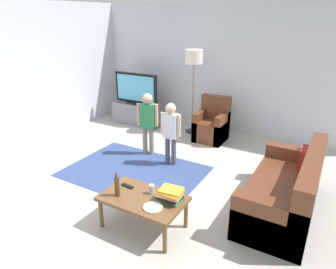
{
  "coord_description": "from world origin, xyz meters",
  "views": [
    {
      "loc": [
        2.26,
        -3.31,
        2.42
      ],
      "look_at": [
        0.0,
        0.6,
        0.65
      ],
      "focal_mm": 32.49,
      "sensor_mm": 36.0,
      "label": 1
    }
  ],
  "objects_px": {
    "book_stack": "(170,195)",
    "bottle": "(117,186)",
    "tv": "(136,89)",
    "couch": "(289,193)",
    "tv_stand": "(138,114)",
    "child_center": "(171,128)",
    "child_near_tv": "(148,119)",
    "armchair": "(212,126)",
    "coffee_table": "(143,201)",
    "tv_remote": "(127,186)",
    "plate": "(153,207)",
    "floor_lamp": "(194,61)",
    "soda_can": "(152,189)"
  },
  "relations": [
    {
      "from": "tv",
      "to": "book_stack",
      "type": "relative_size",
      "value": 3.69
    },
    {
      "from": "child_center",
      "to": "book_stack",
      "type": "bearing_deg",
      "value": -60.68
    },
    {
      "from": "coffee_table",
      "to": "tv",
      "type": "bearing_deg",
      "value": 126.56
    },
    {
      "from": "floor_lamp",
      "to": "bottle",
      "type": "relative_size",
      "value": 5.85
    },
    {
      "from": "tv",
      "to": "plate",
      "type": "distance_m",
      "value": 4.08
    },
    {
      "from": "tv",
      "to": "couch",
      "type": "bearing_deg",
      "value": -26.76
    },
    {
      "from": "armchair",
      "to": "bottle",
      "type": "distance_m",
      "value": 3.19
    },
    {
      "from": "tv_remote",
      "to": "plate",
      "type": "xyz_separation_m",
      "value": [
        0.52,
        -0.22,
        -0.0
      ]
    },
    {
      "from": "tv",
      "to": "child_center",
      "type": "height_order",
      "value": "tv"
    },
    {
      "from": "couch",
      "to": "child_center",
      "type": "height_order",
      "value": "child_center"
    },
    {
      "from": "coffee_table",
      "to": "tv_stand",
      "type": "bearing_deg",
      "value": 126.38
    },
    {
      "from": "child_near_tv",
      "to": "bottle",
      "type": "distance_m",
      "value": 2.1
    },
    {
      "from": "child_near_tv",
      "to": "bottle",
      "type": "bearing_deg",
      "value": -66.45
    },
    {
      "from": "floor_lamp",
      "to": "coffee_table",
      "type": "distance_m",
      "value": 3.57
    },
    {
      "from": "child_center",
      "to": "tv_remote",
      "type": "xyz_separation_m",
      "value": [
        0.25,
        -1.54,
        -0.23
      ]
    },
    {
      "from": "tv_remote",
      "to": "armchair",
      "type": "bearing_deg",
      "value": 96.39
    },
    {
      "from": "bottle",
      "to": "tv_remote",
      "type": "distance_m",
      "value": 0.25
    },
    {
      "from": "floor_lamp",
      "to": "book_stack",
      "type": "height_order",
      "value": "floor_lamp"
    },
    {
      "from": "book_stack",
      "to": "tv",
      "type": "bearing_deg",
      "value": 131.1
    },
    {
      "from": "floor_lamp",
      "to": "child_center",
      "type": "height_order",
      "value": "floor_lamp"
    },
    {
      "from": "couch",
      "to": "tv_stand",
      "type": "bearing_deg",
      "value": 152.99
    },
    {
      "from": "child_center",
      "to": "coffee_table",
      "type": "bearing_deg",
      "value": -71.42
    },
    {
      "from": "tv_stand",
      "to": "bottle",
      "type": "height_order",
      "value": "bottle"
    },
    {
      "from": "soda_can",
      "to": "plate",
      "type": "xyz_separation_m",
      "value": [
        0.17,
        -0.24,
        -0.05
      ]
    },
    {
      "from": "armchair",
      "to": "coffee_table",
      "type": "relative_size",
      "value": 0.9
    },
    {
      "from": "tv_remote",
      "to": "bottle",
      "type": "bearing_deg",
      "value": -79.78
    },
    {
      "from": "book_stack",
      "to": "bottle",
      "type": "distance_m",
      "value": 0.64
    },
    {
      "from": "tv",
      "to": "child_near_tv",
      "type": "relative_size",
      "value": 0.95
    },
    {
      "from": "couch",
      "to": "child_center",
      "type": "bearing_deg",
      "value": 167.34
    },
    {
      "from": "tv_stand",
      "to": "tv_remote",
      "type": "distance_m",
      "value": 3.6
    },
    {
      "from": "armchair",
      "to": "child_near_tv",
      "type": "bearing_deg",
      "value": -120.64
    },
    {
      "from": "coffee_table",
      "to": "armchair",
      "type": "bearing_deg",
      "value": 96.91
    },
    {
      "from": "tv_remote",
      "to": "plate",
      "type": "height_order",
      "value": "plate"
    },
    {
      "from": "tv_stand",
      "to": "child_center",
      "type": "distance_m",
      "value": 2.3
    },
    {
      "from": "armchair",
      "to": "floor_lamp",
      "type": "height_order",
      "value": "floor_lamp"
    },
    {
      "from": "tv_stand",
      "to": "book_stack",
      "type": "bearing_deg",
      "value": -49.1
    },
    {
      "from": "couch",
      "to": "child_center",
      "type": "xyz_separation_m",
      "value": [
        -2.01,
        0.45,
        0.37
      ]
    },
    {
      "from": "tv",
      "to": "armchair",
      "type": "relative_size",
      "value": 1.22
    },
    {
      "from": "tv_stand",
      "to": "couch",
      "type": "relative_size",
      "value": 0.67
    },
    {
      "from": "bottle",
      "to": "child_near_tv",
      "type": "bearing_deg",
      "value": 113.55
    },
    {
      "from": "coffee_table",
      "to": "child_center",
      "type": "bearing_deg",
      "value": 108.58
    },
    {
      "from": "coffee_table",
      "to": "soda_can",
      "type": "distance_m",
      "value": 0.17
    },
    {
      "from": "tv",
      "to": "bottle",
      "type": "bearing_deg",
      "value": -57.95
    },
    {
      "from": "bottle",
      "to": "child_center",
      "type": "bearing_deg",
      "value": 98.78
    },
    {
      "from": "floor_lamp",
      "to": "book_stack",
      "type": "xyz_separation_m",
      "value": [
        1.23,
        -3.15,
        -1.05
      ]
    },
    {
      "from": "bottle",
      "to": "tv_remote",
      "type": "bearing_deg",
      "value": 95.19
    },
    {
      "from": "tv",
      "to": "coffee_table",
      "type": "relative_size",
      "value": 1.1
    },
    {
      "from": "armchair",
      "to": "coffee_table",
      "type": "bearing_deg",
      "value": -83.09
    },
    {
      "from": "floor_lamp",
      "to": "book_stack",
      "type": "bearing_deg",
      "value": -68.58
    },
    {
      "from": "book_stack",
      "to": "bottle",
      "type": "height_order",
      "value": "bottle"
    }
  ]
}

